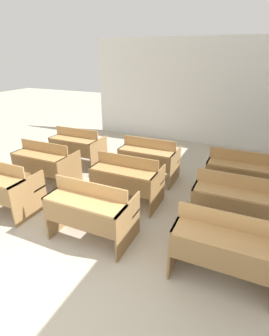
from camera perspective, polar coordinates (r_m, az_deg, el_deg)
The scene contains 11 objects.
ground_plane at distance 3.31m, azimuth -21.55°, elevation -29.08°, with size 30.00×30.00×0.00m, color #B2A893.
wall_back at distance 8.15m, azimuth 12.71°, elevation 15.73°, with size 6.31×0.06×2.99m.
bench_front_left at distance 5.02m, azimuth -27.01°, elevation -3.40°, with size 1.17×0.74×0.92m.
bench_front_center at distance 3.87m, azimuth -9.41°, elevation -8.98°, with size 1.17×0.74×0.92m.
bench_front_right at distance 3.38m, azimuth 19.01°, elevation -15.57°, with size 1.17×0.74×0.92m.
bench_second_left at distance 5.69m, azimuth -18.76°, elevation 1.10°, with size 1.17×0.74×0.92m.
bench_second_center at distance 4.71m, azimuth -1.65°, elevation -2.35°, with size 1.17×0.74×0.92m.
bench_second_right at distance 4.30m, azimuth 20.68°, elevation -6.74°, with size 1.17×0.74×0.92m.
bench_third_left at distance 6.51m, azimuth -12.30°, elevation 4.63°, with size 1.17×0.74×0.92m.
bench_third_center at distance 5.62m, azimuth 3.13°, elevation 2.11°, with size 1.17×0.74×0.92m.
bench_third_right at distance 5.30m, azimuth 21.88°, elevation -1.09°, with size 1.17×0.74×0.92m.
Camera 1 is at (1.72, -1.21, 2.55)m, focal length 28.00 mm.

